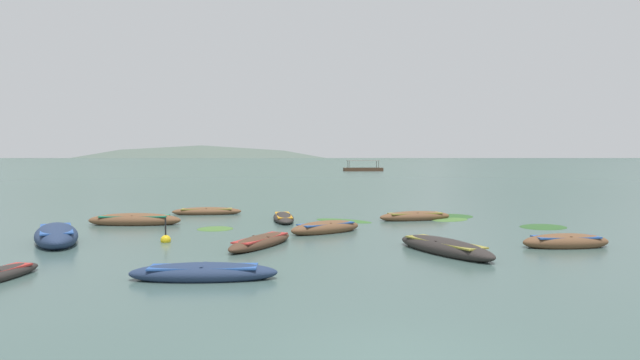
{
  "coord_description": "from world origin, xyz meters",
  "views": [
    {
      "loc": [
        -1.32,
        -7.96,
        3.24
      ],
      "look_at": [
        -0.93,
        38.94,
        1.12
      ],
      "focal_mm": 29.47,
      "sensor_mm": 36.0,
      "label": 1
    }
  ],
  "objects_px": {
    "rowboat_1": "(444,247)",
    "rowboat_4": "(415,216)",
    "rowboat_2": "(135,220)",
    "ferry_0": "(363,169)",
    "rowboat_5": "(204,273)",
    "rowboat_0": "(56,236)",
    "mooring_buoy": "(166,240)",
    "rowboat_11": "(207,211)",
    "rowboat_8": "(326,228)",
    "rowboat_9": "(566,242)",
    "rowboat_6": "(261,242)",
    "rowboat_3": "(284,218)"
  },
  "relations": [
    {
      "from": "ferry_0",
      "to": "rowboat_6",
      "type": "bearing_deg",
      "value": -97.32
    },
    {
      "from": "ferry_0",
      "to": "mooring_buoy",
      "type": "xyz_separation_m",
      "value": [
        -16.15,
        -96.07,
        -0.35
      ]
    },
    {
      "from": "rowboat_2",
      "to": "rowboat_9",
      "type": "xyz_separation_m",
      "value": [
        17.5,
        -6.33,
        -0.02
      ]
    },
    {
      "from": "rowboat_11",
      "to": "rowboat_8",
      "type": "bearing_deg",
      "value": -47.32
    },
    {
      "from": "rowboat_1",
      "to": "rowboat_4",
      "type": "bearing_deg",
      "value": 85.29
    },
    {
      "from": "rowboat_2",
      "to": "rowboat_5",
      "type": "bearing_deg",
      "value": -63.16
    },
    {
      "from": "rowboat_6",
      "to": "rowboat_5",
      "type": "bearing_deg",
      "value": -100.91
    },
    {
      "from": "rowboat_1",
      "to": "rowboat_8",
      "type": "relative_size",
      "value": 1.27
    },
    {
      "from": "rowboat_2",
      "to": "ferry_0",
      "type": "xyz_separation_m",
      "value": [
        19.07,
        90.97,
        0.23
      ]
    },
    {
      "from": "rowboat_5",
      "to": "mooring_buoy",
      "type": "relative_size",
      "value": 3.83
    },
    {
      "from": "rowboat_1",
      "to": "ferry_0",
      "type": "xyz_separation_m",
      "value": [
        6.18,
        98.4,
        0.25
      ]
    },
    {
      "from": "rowboat_3",
      "to": "rowboat_6",
      "type": "height_order",
      "value": "rowboat_6"
    },
    {
      "from": "rowboat_5",
      "to": "rowboat_11",
      "type": "distance_m",
      "value": 15.85
    },
    {
      "from": "rowboat_1",
      "to": "rowboat_2",
      "type": "distance_m",
      "value": 14.88
    },
    {
      "from": "rowboat_4",
      "to": "rowboat_8",
      "type": "relative_size",
      "value": 1.13
    },
    {
      "from": "rowboat_1",
      "to": "rowboat_5",
      "type": "relative_size",
      "value": 1.12
    },
    {
      "from": "ferry_0",
      "to": "rowboat_2",
      "type": "bearing_deg",
      "value": -101.84
    },
    {
      "from": "rowboat_6",
      "to": "ferry_0",
      "type": "height_order",
      "value": "ferry_0"
    },
    {
      "from": "rowboat_0",
      "to": "mooring_buoy",
      "type": "height_order",
      "value": "mooring_buoy"
    },
    {
      "from": "rowboat_0",
      "to": "rowboat_6",
      "type": "relative_size",
      "value": 1.16
    },
    {
      "from": "rowboat_9",
      "to": "rowboat_3",
      "type": "bearing_deg",
      "value": 143.44
    },
    {
      "from": "rowboat_0",
      "to": "rowboat_11",
      "type": "bearing_deg",
      "value": 69.3
    },
    {
      "from": "rowboat_1",
      "to": "rowboat_6",
      "type": "xyz_separation_m",
      "value": [
        -6.28,
        1.39,
        -0.04
      ]
    },
    {
      "from": "rowboat_6",
      "to": "mooring_buoy",
      "type": "relative_size",
      "value": 3.85
    },
    {
      "from": "rowboat_1",
      "to": "rowboat_4",
      "type": "xyz_separation_m",
      "value": [
        0.75,
        9.12,
        -0.02
      ]
    },
    {
      "from": "rowboat_4",
      "to": "rowboat_8",
      "type": "xyz_separation_m",
      "value": [
        -4.63,
        -4.34,
        0.02
      ]
    },
    {
      "from": "rowboat_4",
      "to": "rowboat_2",
      "type": "bearing_deg",
      "value": -172.93
    },
    {
      "from": "rowboat_4",
      "to": "rowboat_11",
      "type": "bearing_deg",
      "value": 166.28
    },
    {
      "from": "rowboat_8",
      "to": "rowboat_6",
      "type": "bearing_deg",
      "value": -125.29
    },
    {
      "from": "rowboat_4",
      "to": "ferry_0",
      "type": "relative_size",
      "value": 0.45
    },
    {
      "from": "rowboat_4",
      "to": "rowboat_9",
      "type": "xyz_separation_m",
      "value": [
        3.85,
        -8.03,
        0.01
      ]
    },
    {
      "from": "rowboat_4",
      "to": "rowboat_0",
      "type": "bearing_deg",
      "value": -154.93
    },
    {
      "from": "rowboat_0",
      "to": "rowboat_9",
      "type": "relative_size",
      "value": 1.41
    },
    {
      "from": "rowboat_0",
      "to": "rowboat_4",
      "type": "bearing_deg",
      "value": 25.07
    },
    {
      "from": "rowboat_5",
      "to": "rowboat_6",
      "type": "bearing_deg",
      "value": 79.09
    },
    {
      "from": "rowboat_1",
      "to": "rowboat_3",
      "type": "distance_m",
      "value": 10.7
    },
    {
      "from": "rowboat_9",
      "to": "ferry_0",
      "type": "xyz_separation_m",
      "value": [
        1.57,
        97.31,
        0.25
      ]
    },
    {
      "from": "rowboat_1",
      "to": "rowboat_6",
      "type": "relative_size",
      "value": 1.12
    },
    {
      "from": "rowboat_0",
      "to": "rowboat_3",
      "type": "height_order",
      "value": "rowboat_0"
    },
    {
      "from": "rowboat_8",
      "to": "rowboat_2",
      "type": "bearing_deg",
      "value": 163.64
    },
    {
      "from": "rowboat_1",
      "to": "mooring_buoy",
      "type": "height_order",
      "value": "mooring_buoy"
    },
    {
      "from": "rowboat_0",
      "to": "rowboat_8",
      "type": "distance_m",
      "value": 10.47
    },
    {
      "from": "rowboat_0",
      "to": "rowboat_6",
      "type": "height_order",
      "value": "rowboat_0"
    },
    {
      "from": "rowboat_9",
      "to": "rowboat_11",
      "type": "height_order",
      "value": "rowboat_9"
    },
    {
      "from": "rowboat_1",
      "to": "rowboat_2",
      "type": "height_order",
      "value": "rowboat_2"
    },
    {
      "from": "rowboat_3",
      "to": "rowboat_8",
      "type": "distance_m",
      "value": 4.61
    },
    {
      "from": "rowboat_2",
      "to": "rowboat_11",
      "type": "relative_size",
      "value": 1.12
    },
    {
      "from": "rowboat_0",
      "to": "rowboat_1",
      "type": "relative_size",
      "value": 1.04
    },
    {
      "from": "rowboat_3",
      "to": "ferry_0",
      "type": "distance_m",
      "value": 90.31
    },
    {
      "from": "rowboat_5",
      "to": "rowboat_1",
      "type": "bearing_deg",
      "value": 26.99
    }
  ]
}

